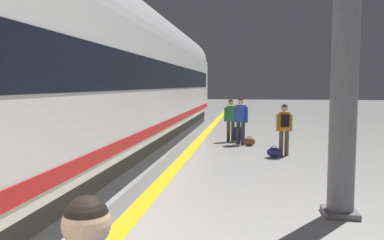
{
  "coord_description": "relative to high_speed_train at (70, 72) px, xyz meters",
  "views": [
    {
      "loc": [
        1.01,
        -0.56,
        2.21
      ],
      "look_at": [
        -0.18,
        7.67,
        1.46
      ],
      "focal_mm": 36.34,
      "sensor_mm": 36.0,
      "label": 1
    }
  ],
  "objects": [
    {
      "name": "passenger_far",
      "position": [
        3.29,
        6.89,
        -1.54
      ],
      "size": [
        0.51,
        0.23,
        1.66
      ],
      "color": "brown",
      "rests_on": "ground"
    },
    {
      "name": "platform_pillar",
      "position": [
        5.53,
        -1.57,
        -0.78
      ],
      "size": [
        0.56,
        0.56,
        3.6
      ],
      "color": "slate",
      "rests_on": "ground"
    },
    {
      "name": "passenger_near",
      "position": [
        5.08,
        4.02,
        -1.54
      ],
      "size": [
        0.51,
        0.32,
        1.62
      ],
      "color": "brown",
      "rests_on": "ground"
    },
    {
      "name": "safety_line_strip",
      "position": [
        2.03,
        2.27,
        -2.5
      ],
      "size": [
        0.36,
        80.0,
        0.01
      ],
      "primitive_type": "cube",
      "color": "yellow",
      "rests_on": "ground"
    },
    {
      "name": "tactile_edge_band",
      "position": [
        1.74,
        2.27,
        -2.5
      ],
      "size": [
        0.54,
        80.0,
        0.01
      ],
      "primitive_type": "cube",
      "color": "slate",
      "rests_on": "ground"
    },
    {
      "name": "suitcase_far",
      "position": [
        3.61,
        6.76,
        -2.18
      ],
      "size": [
        0.42,
        0.31,
        0.98
      ],
      "color": "#19234C",
      "rests_on": "ground"
    },
    {
      "name": "duffel_bag_near",
      "position": [
        4.76,
        3.7,
        -2.35
      ],
      "size": [
        0.44,
        0.26,
        0.36
      ],
      "color": "navy",
      "rests_on": "ground"
    },
    {
      "name": "high_speed_train",
      "position": [
        0.0,
        0.0,
        0.0
      ],
      "size": [
        2.94,
        32.78,
        4.97
      ],
      "color": "#38383D",
      "rests_on": "ground"
    },
    {
      "name": "passenger_mid",
      "position": [
        3.69,
        6.14,
        -1.49
      ],
      "size": [
        0.52,
        0.31,
        1.74
      ],
      "color": "#383842",
      "rests_on": "ground"
    },
    {
      "name": "duffel_bag_mid",
      "position": [
        4.01,
        5.89,
        -2.35
      ],
      "size": [
        0.44,
        0.26,
        0.36
      ],
      "color": "brown",
      "rests_on": "ground"
    }
  ]
}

